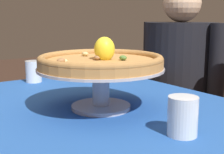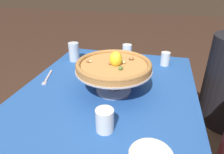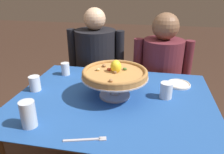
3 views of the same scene
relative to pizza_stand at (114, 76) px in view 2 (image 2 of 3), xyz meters
The scene contains 8 objects.
dining_table 0.20m from the pizza_stand, 98.93° to the right, with size 1.22×0.96×0.75m.
pizza_stand is the anchor object (origin of this frame).
pizza 0.06m from the pizza_stand, 98.59° to the left, with size 0.40×0.40×0.10m.
water_glass_side_left 0.53m from the pizza_stand, behind, with size 0.07×0.07×0.10m.
water_glass_side_right 0.32m from the pizza_stand, ahead, with size 0.08×0.08×0.10m.
water_glass_back_left 0.51m from the pizza_stand, 148.40° to the left, with size 0.06×0.06×0.09m.
water_glass_front_left 0.53m from the pizza_stand, 132.52° to the right, with size 0.08×0.08×0.14m.
dinner_fork 0.45m from the pizza_stand, 95.82° to the right, with size 0.19×0.07×0.01m.
Camera 2 is at (0.93, 0.26, 1.33)m, focal length 32.08 mm.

